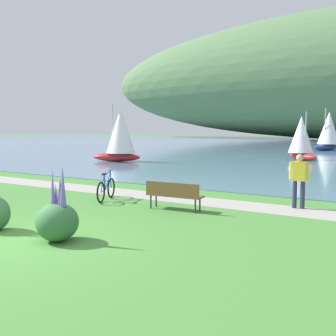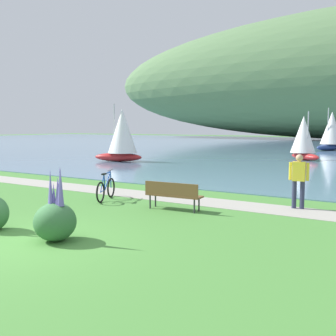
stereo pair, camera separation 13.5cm
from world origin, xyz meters
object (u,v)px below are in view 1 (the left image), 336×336
at_px(sailboat_far_off, 328,130).
at_px(person_at_shoreline, 299,178).
at_px(sailboat_nearest_to_shore, 301,137).
at_px(park_bench_near_camera, 174,193).
at_px(bicycle_leaning_near_bench, 106,189).
at_px(sailboat_toward_hillside, 120,134).

bearing_deg(sailboat_far_off, person_at_shoreline, -81.39).
bearing_deg(person_at_shoreline, sailboat_nearest_to_shore, 103.29).
xyz_separation_m(sailboat_nearest_to_shore, sailboat_far_off, (-0.52, 13.85, 0.38)).
relative_size(park_bench_near_camera, bicycle_leaning_near_bench, 1.09).
bearing_deg(sailboat_toward_hillside, sailboat_nearest_to_shore, 38.17).
relative_size(park_bench_near_camera, person_at_shoreline, 1.07).
xyz_separation_m(park_bench_near_camera, person_at_shoreline, (3.20, 2.27, 0.46)).
relative_size(sailboat_nearest_to_shore, sailboat_far_off, 0.82).
height_order(park_bench_near_camera, sailboat_toward_hillside, sailboat_toward_hillside).
xyz_separation_m(bicycle_leaning_near_bench, sailboat_far_off, (1.17, 34.44, 1.73)).
xyz_separation_m(park_bench_near_camera, sailboat_nearest_to_shore, (-1.18, 20.80, 1.23)).
bearing_deg(sailboat_nearest_to_shore, park_bench_near_camera, -86.75).
bearing_deg(bicycle_leaning_near_bench, person_at_shoreline, 18.66).
height_order(sailboat_nearest_to_shore, sailboat_toward_hillside, sailboat_toward_hillside).
relative_size(bicycle_leaning_near_bench, sailboat_far_off, 0.38).
distance_m(person_at_shoreline, sailboat_nearest_to_shore, 19.06).
xyz_separation_m(person_at_shoreline, sailboat_nearest_to_shore, (-4.38, 18.53, 0.77)).
bearing_deg(park_bench_near_camera, sailboat_far_off, 92.81).
xyz_separation_m(park_bench_near_camera, sailboat_toward_hillside, (-11.90, 12.38, 1.46)).
relative_size(park_bench_near_camera, sailboat_toward_hillside, 0.44).
bearing_deg(park_bench_near_camera, bicycle_leaning_near_bench, 175.70).
bearing_deg(person_at_shoreline, sailboat_toward_hillside, 146.19).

